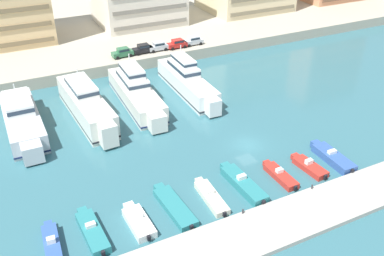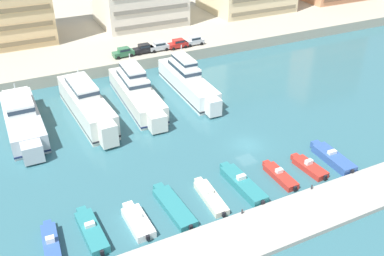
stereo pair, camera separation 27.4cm
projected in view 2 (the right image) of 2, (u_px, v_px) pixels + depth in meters
name	position (u px, v px, depth m)	size (l,w,h in m)	color
ground_plane	(247.00, 145.00, 59.93)	(400.00, 400.00, 0.00)	#336670
quay_promenade	(109.00, 16.00, 110.87)	(180.00, 70.00, 2.20)	#ADA38E
pier_dock	(320.00, 208.00, 48.18)	(120.00, 6.25, 0.55)	#A8A399
yacht_silver_far_left	(23.00, 119.00, 62.73)	(4.81, 19.81, 6.43)	silver
yacht_ivory_left	(87.00, 104.00, 65.72)	(5.12, 20.89, 7.23)	silver
yacht_ivory_mid_left	(136.00, 91.00, 69.90)	(5.23, 21.12, 7.75)	silver
yacht_white_center_left	(187.00, 80.00, 73.60)	(4.22, 20.45, 7.72)	white
motorboat_blue_far_left	(52.00, 248.00, 42.74)	(1.95, 7.63, 1.65)	#33569E
motorboat_teal_left	(91.00, 231.00, 44.84)	(2.17, 7.63, 1.34)	teal
motorboat_white_mid_left	(138.00, 221.00, 46.09)	(2.26, 6.24, 1.27)	white
motorboat_teal_center_left	(174.00, 206.00, 48.33)	(2.49, 8.51, 0.82)	teal
motorboat_cream_center	(210.00, 197.00, 49.68)	(1.98, 7.18, 1.25)	beige
motorboat_teal_center_right	(242.00, 184.00, 51.59)	(2.25, 8.69, 1.56)	teal
motorboat_red_mid_right	(280.00, 176.00, 53.18)	(1.63, 6.32, 1.26)	red
motorboat_red_right	(309.00, 167.00, 54.76)	(2.16, 5.93, 1.37)	red
motorboat_blue_far_right	(333.00, 158.00, 56.35)	(2.33, 7.75, 1.45)	#33569E
car_green_far_left	(123.00, 52.00, 82.51)	(4.19, 2.12, 1.80)	#2D6642
car_black_left	(144.00, 48.00, 84.26)	(4.14, 1.99, 1.80)	black
car_silver_mid_left	(159.00, 46.00, 85.42)	(4.13, 1.97, 1.80)	#B7BCC1
car_red_center_left	(178.00, 43.00, 86.71)	(4.13, 1.98, 1.80)	red
car_silver_center	(194.00, 40.00, 88.29)	(4.13, 1.99, 1.80)	#B7BCC1
bollard_west	(242.00, 211.00, 46.87)	(0.20, 0.20, 0.61)	#2D2D33
bollard_west_mid	(312.00, 187.00, 50.53)	(0.20, 0.20, 0.61)	#2D2D33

